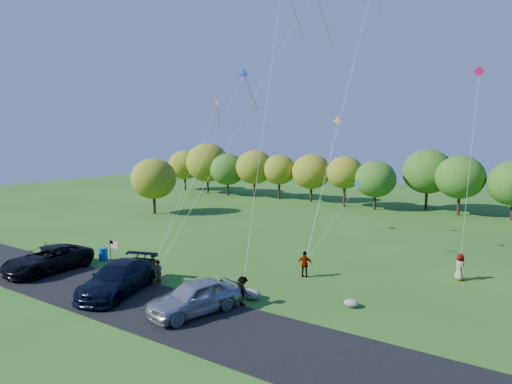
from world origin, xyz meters
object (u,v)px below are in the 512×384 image
minivan_dark (47,259)px  park_bench (48,249)px  minivan_silver (195,297)px  flyer_a (153,267)px  trash_barrel (103,254)px  flyer_e (460,267)px  flyer_c (243,291)px  minivan_navy (118,278)px  flyer_b (158,272)px  flyer_d (305,264)px

minivan_dark → park_bench: bearing=146.2°
minivan_silver → flyer_a: minivan_silver is taller
minivan_dark → trash_barrel: (0.81, 4.21, -0.45)m
minivan_silver → flyer_e: bearing=67.3°
flyer_e → trash_barrel: size_ratio=1.84×
flyer_c → minivan_navy: bearing=35.9°
minivan_dark → minivan_navy: minivan_navy is taller
trash_barrel → flyer_e: bearing=23.3°
minivan_dark → park_bench: 5.02m
minivan_dark → minivan_silver: minivan_silver is taller
flyer_b → flyer_e: (16.61, 12.01, 0.13)m
minivan_navy → trash_barrel: (-7.08, 4.37, -0.50)m
minivan_dark → park_bench: minivan_dark is taller
flyer_a → flyer_e: flyer_e is taller
flyer_a → flyer_e: size_ratio=0.94×
flyer_d → flyer_e: same height
minivan_silver → flyer_d: minivan_silver is taller
flyer_a → park_bench: (-11.80, -0.52, -0.32)m
flyer_d → flyer_e: size_ratio=1.00×
minivan_navy → flyer_a: 3.34m
flyer_e → park_bench: 31.72m
flyer_d → trash_barrel: 16.04m
minivan_dark → park_bench: (-4.26, 2.63, -0.40)m
park_bench → flyer_b: bearing=21.8°
flyer_e → trash_barrel: flyer_e is taller
flyer_d → minivan_silver: bearing=55.2°
flyer_e → park_bench: (-29.35, -12.02, -0.37)m
minivan_navy → flyer_e: bearing=22.4°
flyer_e → park_bench: size_ratio=1.02×
park_bench → flyer_d: bearing=40.0°
flyer_a → trash_barrel: (-6.73, 1.06, -0.37)m
minivan_silver → flyer_d: size_ratio=2.95×
minivan_navy → minivan_dark: bearing=160.4°
flyer_c → flyer_e: 15.40m
minivan_navy → flyer_e: size_ratio=3.53×
flyer_b → minivan_silver: bearing=-7.8°
flyer_d → flyer_a: bearing=13.4°
minivan_navy → trash_barrel: bearing=129.9°
flyer_b → trash_barrel: size_ratio=1.58×
minivan_dark → flyer_a: (7.54, 3.15, -0.08)m
flyer_a → flyer_d: 10.49m
minivan_silver → park_bench: size_ratio=3.01×
minivan_silver → flyer_b: minivan_silver is taller
minivan_dark → flyer_e: size_ratio=3.47×
minivan_silver → minivan_navy: bearing=-163.2°
flyer_e → trash_barrel: bearing=72.6°
park_bench → flyer_c: bearing=21.7°
flyer_d → park_bench: bearing=-4.5°
flyer_e → trash_barrel: 26.43m
flyer_e → park_bench: flyer_e is taller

